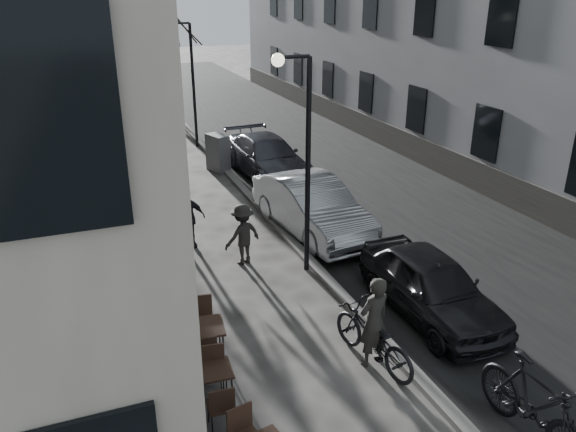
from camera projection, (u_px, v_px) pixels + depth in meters
road at (298, 149)px, 23.49m from camera, size 7.30×60.00×0.00m
kerb at (213, 157)px, 22.25m from camera, size 0.25×60.00×0.12m
streetlamp_near at (301, 143)px, 12.32m from camera, size 0.90×0.28×5.09m
streetlamp_far at (188, 71)px, 22.68m from camera, size 0.90×0.28×5.09m
tree_near at (174, 27)px, 24.72m from camera, size 2.40×2.40×5.70m
tree_far at (153, 20)px, 29.89m from camera, size 2.40×2.40×5.70m
bistro_set_b at (214, 383)px, 9.02m from camera, size 0.62×1.45×0.85m
bistro_set_c at (205, 342)px, 9.96m from camera, size 0.76×1.71×0.99m
utility_cabinet at (218, 153)px, 20.55m from camera, size 0.78×1.02×1.36m
bicycle at (373, 338)px, 10.02m from camera, size 1.14×2.13×1.06m
cyclist_rider at (374, 322)px, 9.89m from camera, size 0.71×0.55×1.74m
pedestrian_near at (137, 219)px, 14.41m from camera, size 0.91×0.78×1.63m
pedestrian_mid at (243, 234)px, 13.60m from camera, size 1.13×0.88×1.54m
pedestrian_far at (187, 218)px, 14.45m from camera, size 0.95×0.41×1.60m
car_near at (431, 285)px, 11.50m from camera, size 1.59×3.91×1.33m
car_mid at (312, 206)px, 15.36m from camera, size 2.07×4.75×1.52m
car_far at (267, 157)px, 20.04m from camera, size 2.22×4.90×1.39m
moped at (535, 405)px, 8.21m from camera, size 0.68×2.24×1.34m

